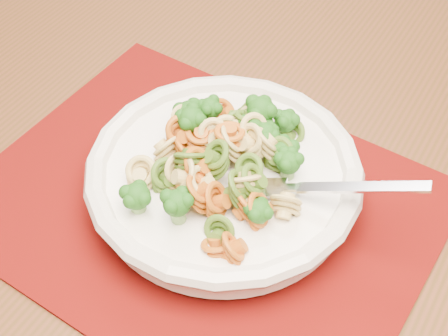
% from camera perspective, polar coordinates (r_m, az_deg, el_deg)
% --- Properties ---
extents(dining_table, '(1.65, 1.21, 0.74)m').
position_cam_1_polar(dining_table, '(0.76, 1.71, 0.70)').
color(dining_table, '#572C18').
rests_on(dining_table, ground).
extents(placemat, '(0.48, 0.40, 0.00)m').
position_cam_1_polar(placemat, '(0.59, -2.04, -3.38)').
color(placemat, '#4E0305').
rests_on(placemat, dining_table).
extents(pasta_bowl, '(0.26, 0.26, 0.05)m').
position_cam_1_polar(pasta_bowl, '(0.57, 0.00, -0.70)').
color(pasta_bowl, silver).
rests_on(pasta_bowl, placemat).
extents(pasta_broccoli_heap, '(0.22, 0.22, 0.06)m').
position_cam_1_polar(pasta_broccoli_heap, '(0.56, 0.00, 0.41)').
color(pasta_broccoli_heap, tan).
rests_on(pasta_broccoli_heap, pasta_bowl).
extents(fork, '(0.18, 0.04, 0.08)m').
position_cam_1_polar(fork, '(0.55, 4.30, -1.81)').
color(fork, silver).
rests_on(fork, pasta_bowl).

